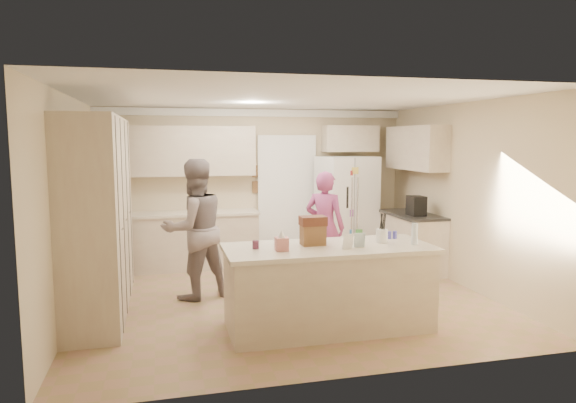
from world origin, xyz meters
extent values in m
cube|color=#A0775E|center=(0.00, 0.00, -0.01)|extent=(5.20, 4.60, 0.02)
cube|color=white|center=(0.00, 0.00, 2.61)|extent=(5.20, 4.60, 0.02)
cube|color=beige|center=(0.00, 2.31, 1.30)|extent=(5.20, 0.02, 2.60)
cube|color=beige|center=(0.00, -2.31, 1.30)|extent=(5.20, 0.02, 2.60)
cube|color=beige|center=(-2.61, 0.00, 1.30)|extent=(0.02, 4.60, 2.60)
cube|color=beige|center=(2.61, 0.00, 1.30)|extent=(0.02, 4.60, 2.60)
cube|color=white|center=(0.00, 2.26, 2.53)|extent=(5.20, 0.08, 0.12)
cube|color=beige|center=(-2.30, 0.20, 1.18)|extent=(0.60, 2.60, 2.35)
cube|color=beige|center=(-1.15, 2.00, 0.44)|extent=(2.20, 0.60, 0.88)
cube|color=beige|center=(-1.15, 1.99, 0.90)|extent=(2.24, 0.63, 0.04)
cube|color=beige|center=(-1.15, 2.12, 1.90)|extent=(2.20, 0.35, 0.80)
cube|color=black|center=(0.55, 2.28, 1.05)|extent=(0.90, 0.06, 2.10)
cube|color=white|center=(0.55, 2.24, 1.05)|extent=(1.02, 0.03, 2.22)
cube|color=brown|center=(0.02, 2.27, 1.55)|extent=(0.15, 0.02, 0.20)
cube|color=brown|center=(0.02, 2.27, 1.28)|extent=(0.15, 0.02, 0.20)
cube|color=white|center=(1.50, 1.84, 0.90)|extent=(1.01, 0.84, 1.80)
cube|color=gray|center=(1.50, 1.49, 0.90)|extent=(0.02, 0.02, 1.78)
cube|color=black|center=(1.28, 1.48, 1.15)|extent=(0.22, 0.03, 0.35)
cylinder|color=silver|center=(1.45, 1.47, 1.05)|extent=(0.02, 0.02, 0.85)
cylinder|color=silver|center=(1.55, 1.47, 1.05)|extent=(0.02, 0.02, 0.85)
cube|color=beige|center=(1.65, 2.12, 2.10)|extent=(0.95, 0.35, 0.45)
cube|color=beige|center=(2.30, 1.00, 0.44)|extent=(0.60, 1.20, 0.88)
cube|color=#2D2B28|center=(2.29, 1.00, 0.90)|extent=(0.63, 1.24, 0.04)
cube|color=beige|center=(2.43, 1.20, 1.95)|extent=(0.35, 1.50, 0.70)
cube|color=black|center=(2.25, 0.80, 1.07)|extent=(0.22, 0.28, 0.30)
cube|color=beige|center=(0.20, -1.10, 0.44)|extent=(2.20, 0.90, 0.88)
cube|color=beige|center=(0.20, -1.10, 0.90)|extent=(2.28, 0.96, 0.05)
cylinder|color=white|center=(0.85, -1.05, 1.00)|extent=(0.13, 0.13, 0.15)
cube|color=#CF7975|center=(-0.35, -1.20, 1.00)|extent=(0.13, 0.13, 0.14)
cone|color=white|center=(-0.35, -1.20, 1.10)|extent=(0.08, 0.08, 0.08)
cube|color=brown|center=(0.05, -1.00, 1.04)|extent=(0.26, 0.18, 0.22)
cube|color=#592D1E|center=(0.05, -1.00, 1.20)|extent=(0.28, 0.20, 0.10)
cylinder|color=#59263F|center=(-0.60, -1.05, 0.97)|extent=(0.07, 0.07, 0.09)
cube|color=white|center=(0.35, -1.30, 1.01)|extent=(0.12, 0.06, 0.16)
cube|color=silver|center=(0.50, -1.25, 1.01)|extent=(0.12, 0.05, 0.16)
cylinder|color=silver|center=(1.15, -1.25, 1.04)|extent=(0.07, 0.07, 0.24)
cylinder|color=#4341AD|center=(1.02, -0.88, 0.97)|extent=(0.05, 0.05, 0.09)
cylinder|color=#4341AD|center=(1.09, -0.88, 0.97)|extent=(0.05, 0.05, 0.09)
imported|color=gray|center=(-1.15, 0.37, 0.92)|extent=(1.09, 0.98, 1.84)
imported|color=#9D3C79|center=(0.75, 0.72, 0.82)|extent=(0.71, 0.67, 1.63)
camera|label=1|loc=(-1.55, -6.34, 2.08)|focal=32.00mm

